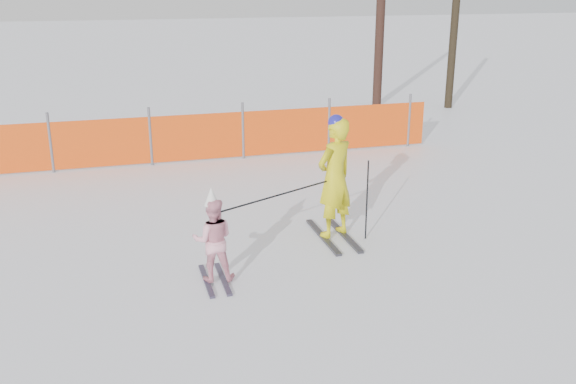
% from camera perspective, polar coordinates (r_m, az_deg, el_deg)
% --- Properties ---
extents(ground, '(120.00, 120.00, 0.00)m').
position_cam_1_polar(ground, '(8.76, 0.90, -7.22)').
color(ground, white).
rests_on(ground, ground).
extents(adult, '(0.79, 1.44, 1.92)m').
position_cam_1_polar(adult, '(9.64, 4.18, 1.29)').
color(adult, black).
rests_on(adult, ground).
extents(child, '(0.60, 0.98, 1.30)m').
position_cam_1_polar(child, '(8.35, -6.68, -4.19)').
color(child, black).
rests_on(child, ground).
extents(ski_poles, '(2.38, 0.92, 1.24)m').
position_cam_1_polar(ski_poles, '(9.19, 2.32, -0.47)').
color(ski_poles, black).
rests_on(ski_poles, ground).
extents(safety_fence, '(14.39, 0.06, 1.25)m').
position_cam_1_polar(safety_fence, '(13.91, -15.55, 4.28)').
color(safety_fence, '#595960').
rests_on(safety_fence, ground).
extents(tree_trunks, '(2.26, 1.17, 6.15)m').
position_cam_1_polar(tree_trunks, '(20.31, 10.64, 15.48)').
color(tree_trunks, black).
rests_on(tree_trunks, ground).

